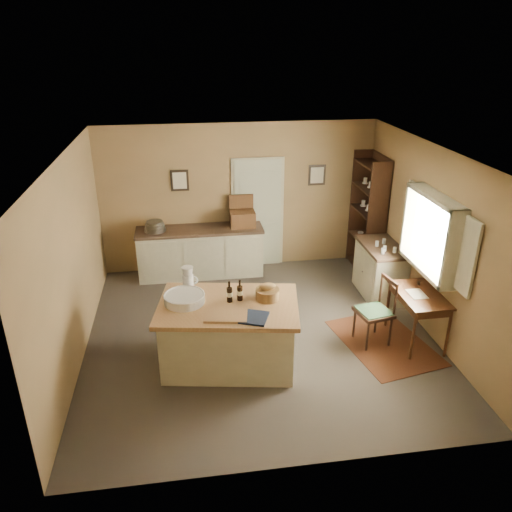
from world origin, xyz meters
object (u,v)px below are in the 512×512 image
Objects in this scene: desk_chair at (374,312)px; shelving_unit at (370,214)px; right_cabinet at (380,270)px; work_island at (228,332)px; sideboard at (201,250)px; writing_desk at (419,300)px.

shelving_unit reaches higher than desk_chair.
right_cabinet is at bearing -98.48° from shelving_unit.
work_island reaches higher than sideboard.
sideboard is at bearing 137.71° from writing_desk.
sideboard is 1.05× the size of shelving_unit.
desk_chair is at bearing -114.76° from right_cabinet.
writing_desk is at bearing -93.61° from shelving_unit.
desk_chair is 1.51m from right_cabinet.
sideboard is 3.98m from writing_desk.
writing_desk is 2.51m from shelving_unit.
desk_chair is at bearing -48.56° from sideboard.
desk_chair is 0.45× the size of shelving_unit.
writing_desk is at bearing -89.99° from right_cabinet.
shelving_unit reaches higher than writing_desk.
right_cabinet is (2.94, -1.25, -0.02)m from sideboard.
right_cabinet is (0.63, 1.37, -0.03)m from desk_chair.
writing_desk is at bearing -42.29° from sideboard.
desk_chair is 0.91× the size of right_cabinet.
shelving_unit is at bearing 81.52° from right_cabinet.
writing_desk is at bearing 12.43° from work_island.
writing_desk is 0.98× the size of desk_chair.
writing_desk is 0.66m from desk_chair.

